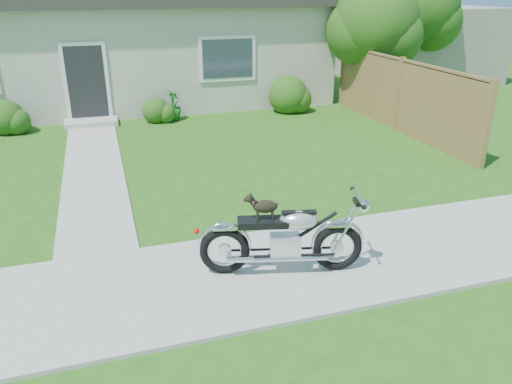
{
  "coord_description": "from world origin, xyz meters",
  "views": [
    {
      "loc": [
        -1.2,
        -5.55,
        3.62
      ],
      "look_at": [
        0.86,
        1.0,
        0.75
      ],
      "focal_mm": 35.0,
      "sensor_mm": 36.0,
      "label": 1
    }
  ],
  "objects_px": {
    "tree_near": "(380,26)",
    "motorcycle_with_dog": "(285,238)",
    "tree_far": "(422,11)",
    "fence": "(399,95)",
    "house": "(130,32)",
    "potted_plant_right": "(173,105)"
  },
  "relations": [
    {
      "from": "house",
      "to": "tree_far",
      "type": "xyz_separation_m",
      "value": [
        9.89,
        -1.67,
        0.59
      ]
    },
    {
      "from": "house",
      "to": "motorcycle_with_dog",
      "type": "height_order",
      "value": "house"
    },
    {
      "from": "tree_far",
      "to": "potted_plant_right",
      "type": "relative_size",
      "value": 4.97
    },
    {
      "from": "fence",
      "to": "tree_far",
      "type": "bearing_deg",
      "value": 51.88
    },
    {
      "from": "tree_near",
      "to": "tree_far",
      "type": "relative_size",
      "value": 0.9
    },
    {
      "from": "house",
      "to": "fence",
      "type": "xyz_separation_m",
      "value": [
        6.3,
        -6.24,
        -1.22
      ]
    },
    {
      "from": "tree_near",
      "to": "motorcycle_with_dog",
      "type": "xyz_separation_m",
      "value": [
        -6.08,
        -8.31,
        -1.93
      ]
    },
    {
      "from": "tree_near",
      "to": "motorcycle_with_dog",
      "type": "bearing_deg",
      "value": -126.19
    },
    {
      "from": "potted_plant_right",
      "to": "fence",
      "type": "bearing_deg",
      "value": -26.82
    },
    {
      "from": "house",
      "to": "tree_near",
      "type": "bearing_deg",
      "value": -28.65
    },
    {
      "from": "fence",
      "to": "house",
      "type": "bearing_deg",
      "value": 135.26
    },
    {
      "from": "fence",
      "to": "motorcycle_with_dog",
      "type": "bearing_deg",
      "value": -132.53
    },
    {
      "from": "fence",
      "to": "motorcycle_with_dog",
      "type": "height_order",
      "value": "fence"
    },
    {
      "from": "tree_far",
      "to": "fence",
      "type": "bearing_deg",
      "value": -128.12
    },
    {
      "from": "house",
      "to": "fence",
      "type": "bearing_deg",
      "value": -44.74
    },
    {
      "from": "fence",
      "to": "tree_near",
      "type": "relative_size",
      "value": 1.71
    },
    {
      "from": "house",
      "to": "fence",
      "type": "distance_m",
      "value": 8.96
    },
    {
      "from": "tree_far",
      "to": "motorcycle_with_dog",
      "type": "distance_m",
      "value": 13.96
    },
    {
      "from": "motorcycle_with_dog",
      "to": "fence",
      "type": "bearing_deg",
      "value": 61.59
    },
    {
      "from": "house",
      "to": "potted_plant_right",
      "type": "relative_size",
      "value": 14.62
    },
    {
      "from": "tree_near",
      "to": "tree_far",
      "type": "xyz_separation_m",
      "value": [
        2.9,
        2.15,
        0.27
      ]
    },
    {
      "from": "fence",
      "to": "tree_far",
      "type": "xyz_separation_m",
      "value": [
        3.59,
        4.57,
        1.81
      ]
    }
  ]
}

